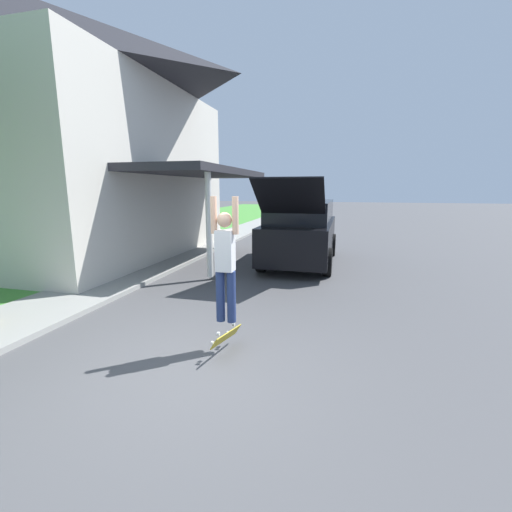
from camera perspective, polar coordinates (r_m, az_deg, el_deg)
name	(u,v)px	position (r m, az deg, el deg)	size (l,w,h in m)	color
ground_plane	(178,373)	(4.83, -12.90, -18.47)	(120.00, 120.00, 0.00)	#49494C
lawn	(52,255)	(14.14, -30.86, 0.10)	(10.00, 80.00, 0.08)	#478E38
sidewalk	(163,262)	(11.44, -15.17, -0.91)	(1.80, 80.00, 0.10)	gray
house	(53,129)	(14.62, -30.78, 17.76)	(11.84, 9.68, 8.38)	beige
suv_parked	(301,230)	(11.06, 7.55, 4.26)	(2.10, 5.53, 2.63)	black
car_down_street	(303,215)	(22.57, 7.88, 6.79)	(1.96, 4.12, 1.42)	#B7B7BC
skateboarder	(225,259)	(4.90, -5.15, -0.56)	(0.41, 0.21, 1.83)	navy
skateboard	(226,336)	(5.11, -5.00, -13.10)	(0.26, 0.75, 0.28)	#A89323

